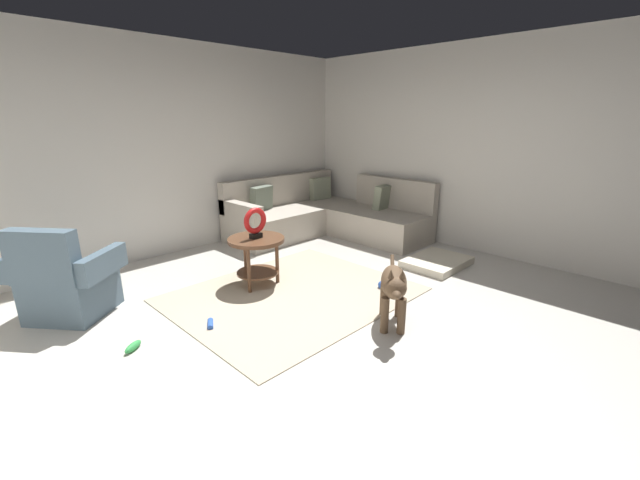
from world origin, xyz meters
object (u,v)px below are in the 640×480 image
(side_table, at_px, (257,249))
(torus_sculpture, at_px, (255,222))
(dog_toy_rope, at_px, (210,324))
(dog_toy_ball, at_px, (382,285))
(dog_toy_bone, at_px, (133,347))
(dog_bed_mat, at_px, (437,262))
(dog, at_px, (394,286))
(sectional_couch, at_px, (325,217))
(armchair, at_px, (66,283))

(side_table, distance_m, torus_sculpture, 0.29)
(torus_sculpture, relative_size, dog_toy_rope, 2.20)
(dog_toy_ball, bearing_deg, dog_toy_bone, 163.99)
(dog_bed_mat, distance_m, dog_toy_ball, 1.05)
(dog_toy_ball, height_order, dog_toy_bone, dog_toy_ball)
(side_table, distance_m, dog_toy_rope, 1.04)
(torus_sculpture, xyz_separation_m, dog, (0.28, -1.57, -0.33))
(dog_toy_ball, relative_size, dog_toy_bone, 0.47)
(dog, distance_m, dog_toy_bone, 2.17)
(torus_sculpture, xyz_separation_m, dog_toy_bone, (-1.48, -0.34, -0.68))
(dog_bed_mat, height_order, dog_toy_ball, dog_bed_mat)
(torus_sculpture, xyz_separation_m, dog_bed_mat, (1.93, -1.08, -0.67))
(side_table, distance_m, dog, 1.59)
(dog_bed_mat, distance_m, dog_toy_bone, 3.48)
(dog_toy_ball, bearing_deg, side_table, 130.74)
(sectional_couch, bearing_deg, dog_toy_rope, -155.03)
(sectional_couch, height_order, armchair, same)
(armchair, height_order, dog_toy_rope, armchair)
(torus_sculpture, bearing_deg, side_table, 88.21)
(dog_toy_ball, xyz_separation_m, dog_toy_rope, (-1.73, 0.57, -0.02))
(torus_sculpture, height_order, dog, torus_sculpture)
(sectional_couch, height_order, side_table, sectional_couch)
(armchair, distance_m, dog_toy_rope, 1.38)
(dog_bed_mat, xyz_separation_m, dog_toy_bone, (-3.41, 0.74, -0.01))
(sectional_couch, height_order, dog_bed_mat, sectional_couch)
(side_table, height_order, dog_toy_ball, side_table)
(dog, distance_m, dog_toy_rope, 1.63)
(side_table, bearing_deg, torus_sculpture, -91.79)
(dog_bed_mat, height_order, dog_toy_rope, dog_bed_mat)
(side_table, distance_m, dog_toy_bone, 1.56)
(armchair, bearing_deg, dog_toy_ball, 17.59)
(sectional_couch, distance_m, dog, 2.94)
(dog_toy_ball, distance_m, dog_toy_bone, 2.45)
(dog_toy_rope, distance_m, dog_toy_bone, 0.63)
(armchair, xyz_separation_m, torus_sculpture, (1.65, -0.64, 0.39))
(dog_toy_ball, distance_m, dog_toy_rope, 1.82)
(sectional_couch, distance_m, dog_toy_ball, 2.17)
(dog, bearing_deg, dog_bed_mat, -111.03)
(armchair, xyz_separation_m, dog_toy_ball, (2.52, -1.66, -0.28))
(sectional_couch, distance_m, dog_toy_rope, 3.09)
(dog_toy_rope, bearing_deg, dog_toy_ball, -18.36)
(dog_bed_mat, relative_size, dog_toy_bone, 4.44)
(sectional_couch, height_order, dog_toy_rope, sectional_couch)
(dog_toy_bone, bearing_deg, dog_toy_rope, -9.25)
(dog_bed_mat, relative_size, dog, 1.14)
(armchair, relative_size, dog_bed_mat, 1.25)
(sectional_couch, bearing_deg, dog_toy_bone, -160.67)
(dog_bed_mat, bearing_deg, armchair, 154.28)
(side_table, bearing_deg, dog_bed_mat, -29.22)
(armchair, xyz_separation_m, side_table, (1.65, -0.64, 0.09))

